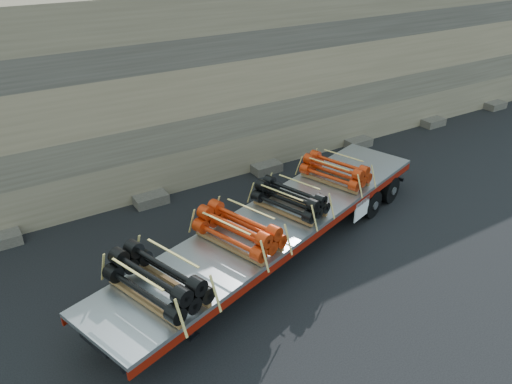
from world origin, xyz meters
TOP-DOWN VIEW (x-y plane):
  - ground at (0.00, 0.00)m, footprint 120.00×120.00m
  - rock_wall at (0.00, 6.50)m, footprint 44.00×3.00m
  - trailer at (-0.87, -0.31)m, footprint 12.93×6.28m
  - bundle_front at (-5.20, -1.71)m, footprint 1.98×2.79m
  - bundle_midfront at (-2.52, -0.84)m, footprint 1.87×2.64m
  - bundle_midrear at (-0.31, -0.12)m, footprint 1.70×2.40m
  - bundle_rear at (2.12, 0.66)m, footprint 1.71×2.41m

SIDE VIEW (x-z plane):
  - ground at x=0.00m, z-range 0.00..0.00m
  - trailer at x=-0.87m, z-range 0.00..1.28m
  - bundle_midrear at x=-0.31m, z-range 1.28..2.05m
  - bundle_rear at x=2.12m, z-range 1.28..2.05m
  - bundle_midfront at x=-2.52m, z-range 1.28..2.13m
  - bundle_front at x=-5.20m, z-range 1.28..2.17m
  - rock_wall at x=0.00m, z-range 0.00..7.00m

